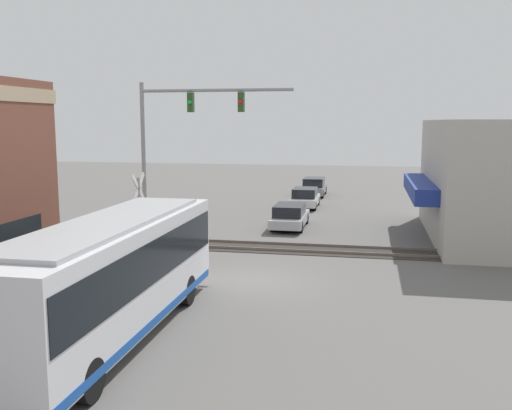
{
  "coord_description": "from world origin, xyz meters",
  "views": [
    {
      "loc": [
        -20.88,
        -4.22,
        6.11
      ],
      "look_at": [
        2.66,
        0.45,
        2.6
      ],
      "focal_mm": 40.0,
      "sensor_mm": 36.0,
      "label": 1
    }
  ],
  "objects_px": {
    "parked_car_grey": "(314,187)",
    "parked_car_silver": "(290,217)",
    "crossing_signal": "(139,206)",
    "parked_car_white": "(305,198)",
    "city_bus": "(112,274)"
  },
  "relations": [
    {
      "from": "city_bus",
      "to": "parked_car_grey",
      "type": "height_order",
      "value": "city_bus"
    },
    {
      "from": "city_bus",
      "to": "parked_car_white",
      "type": "bearing_deg",
      "value": -5.73
    },
    {
      "from": "parked_car_white",
      "to": "parked_car_grey",
      "type": "xyz_separation_m",
      "value": [
        6.76,
        0.0,
        0.04
      ]
    },
    {
      "from": "parked_car_white",
      "to": "city_bus",
      "type": "bearing_deg",
      "value": 174.27
    },
    {
      "from": "parked_car_silver",
      "to": "parked_car_grey",
      "type": "relative_size",
      "value": 1.02
    },
    {
      "from": "city_bus",
      "to": "parked_car_white",
      "type": "xyz_separation_m",
      "value": [
        25.93,
        -2.6,
        -1.22
      ]
    },
    {
      "from": "parked_car_silver",
      "to": "parked_car_grey",
      "type": "height_order",
      "value": "parked_car_grey"
    },
    {
      "from": "parked_car_grey",
      "to": "crossing_signal",
      "type": "bearing_deg",
      "value": 165.61
    },
    {
      "from": "parked_car_grey",
      "to": "parked_car_silver",
      "type": "bearing_deg",
      "value": -180.0
    },
    {
      "from": "crossing_signal",
      "to": "parked_car_silver",
      "type": "distance_m",
      "value": 10.13
    },
    {
      "from": "crossing_signal",
      "to": "parked_car_silver",
      "type": "xyz_separation_m",
      "value": [
        8.09,
        -5.88,
        -1.64
      ]
    },
    {
      "from": "city_bus",
      "to": "crossing_signal",
      "type": "relative_size",
      "value": 2.86
    },
    {
      "from": "crossing_signal",
      "to": "parked_car_grey",
      "type": "xyz_separation_m",
      "value": [
        22.9,
        -5.88,
        -1.59
      ]
    },
    {
      "from": "city_bus",
      "to": "parked_car_white",
      "type": "relative_size",
      "value": 2.55
    },
    {
      "from": "parked_car_silver",
      "to": "parked_car_white",
      "type": "height_order",
      "value": "parked_car_white"
    }
  ]
}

